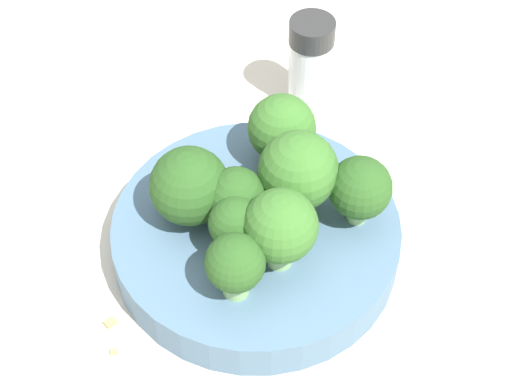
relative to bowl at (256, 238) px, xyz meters
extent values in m
plane|color=beige|center=(0.00, 0.00, -0.02)|extent=(3.00, 3.00, 0.00)
cylinder|color=slate|center=(0.00, 0.00, 0.00)|extent=(0.20, 0.20, 0.03)
cylinder|color=#8EB770|center=(-0.01, -0.01, 0.03)|extent=(0.02, 0.02, 0.02)
sphere|color=#28511E|center=(-0.01, -0.01, 0.05)|extent=(0.04, 0.04, 0.04)
cylinder|color=#8EB770|center=(0.03, -0.02, 0.03)|extent=(0.02, 0.02, 0.03)
sphere|color=#386B28|center=(0.03, -0.02, 0.05)|extent=(0.05, 0.05, 0.05)
cylinder|color=#8EB770|center=(0.06, 0.04, 0.03)|extent=(0.02, 0.02, 0.02)
sphere|color=#28511E|center=(0.06, 0.04, 0.05)|extent=(0.04, 0.04, 0.04)
cylinder|color=#8EB770|center=(-0.01, 0.06, 0.03)|extent=(0.02, 0.02, 0.02)
sphere|color=#386B28|center=(-0.01, 0.06, 0.05)|extent=(0.05, 0.05, 0.05)
cylinder|color=#84AD66|center=(-0.04, -0.01, 0.03)|extent=(0.02, 0.02, 0.02)
sphere|color=#28511E|center=(-0.04, -0.01, 0.05)|extent=(0.05, 0.05, 0.05)
cylinder|color=#7A9E5B|center=(0.02, 0.02, 0.03)|extent=(0.02, 0.02, 0.03)
sphere|color=#386B28|center=(0.02, 0.02, 0.06)|extent=(0.05, 0.05, 0.05)
cylinder|color=#84AD66|center=(0.00, -0.03, 0.03)|extent=(0.02, 0.02, 0.02)
sphere|color=#28511E|center=(0.00, -0.03, 0.05)|extent=(0.04, 0.04, 0.04)
cylinder|color=#8EB770|center=(0.01, -0.05, 0.03)|extent=(0.02, 0.02, 0.02)
sphere|color=#28511E|center=(0.01, -0.05, 0.05)|extent=(0.04, 0.04, 0.04)
cylinder|color=silver|center=(-0.04, 0.16, 0.02)|extent=(0.03, 0.03, 0.07)
cylinder|color=#2D2D2D|center=(-0.04, 0.16, 0.06)|extent=(0.04, 0.04, 0.02)
cube|color=tan|center=(-0.06, -0.10, -0.01)|extent=(0.01, 0.01, 0.01)
cube|color=tan|center=(-0.04, -0.12, -0.01)|extent=(0.01, 0.01, 0.01)
cube|color=olive|center=(-0.04, 0.14, -0.01)|extent=(0.01, 0.01, 0.01)
camera|label=1|loc=(0.18, -0.32, 0.48)|focal=60.00mm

